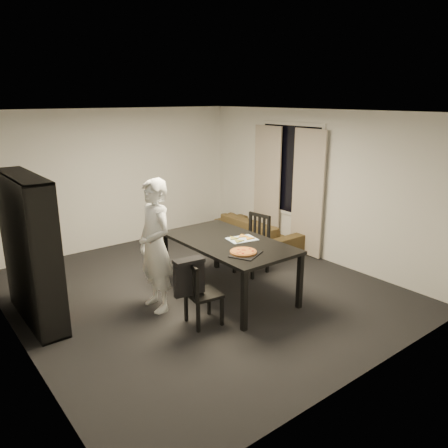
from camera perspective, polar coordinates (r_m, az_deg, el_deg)
room at (r=6.20m, az=-3.37°, el=2.33°), size 5.01×5.51×2.61m
window_pane at (r=8.21m, az=8.65°, el=7.03°), size 0.02×1.40×1.60m
window_frame at (r=8.20m, az=8.63°, el=7.03°), size 0.03×1.52×1.72m
curtain_left at (r=7.87m, az=10.86°, el=3.93°), size 0.03×0.70×2.25m
curtain_right at (r=8.57m, az=5.64°, el=5.15°), size 0.03×0.70×2.25m
bookshelf at (r=5.99m, az=-23.99°, el=-3.09°), size 0.35×1.50×1.90m
dining_table at (r=6.23m, az=0.57°, el=-2.83°), size 1.10×1.98×0.83m
chair_left at (r=5.51m, az=-3.45°, el=-8.56°), size 0.44×0.44×0.85m
chair_right at (r=7.15m, az=4.06°, el=-2.04°), size 0.51×0.51×0.97m
draped_jacket at (r=5.37m, az=-4.58°, el=-6.72°), size 0.40×0.21×0.47m
person at (r=5.85m, az=-8.98°, el=-2.83°), size 0.46×0.67×1.80m
baking_tray at (r=5.68m, az=2.86°, el=-3.94°), size 0.50×0.46×0.01m
pepperoni_pizza at (r=5.70m, az=2.54°, el=-3.64°), size 0.35×0.35×0.03m
kitchen_towel at (r=6.27m, az=2.36°, el=-1.98°), size 0.45×0.37×0.01m
pizza_slices at (r=6.27m, az=2.19°, el=-1.88°), size 0.42×0.38×0.01m
sofa at (r=8.50m, az=4.49°, el=-1.00°), size 0.74×1.89×0.55m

